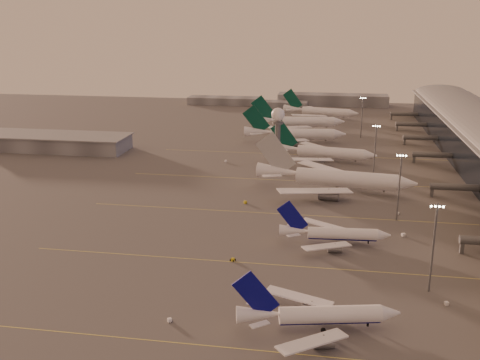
# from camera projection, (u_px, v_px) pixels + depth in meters

# --- Properties ---
(ground) EXTENTS (700.00, 700.00, 0.00)m
(ground) POSITION_uv_depth(u_px,v_px,m) (217.00, 276.00, 159.59)
(ground) COLOR #514F4F
(ground) RESTS_ON ground
(taxiway_markings) EXTENTS (180.00, 185.25, 0.02)m
(taxiway_markings) POSITION_uv_depth(u_px,v_px,m) (327.00, 215.00, 207.91)
(taxiway_markings) COLOR #EEDD54
(taxiway_markings) RESTS_ON ground
(hangar) EXTENTS (82.00, 27.00, 8.50)m
(hangar) POSITION_uv_depth(u_px,v_px,m) (56.00, 142.00, 309.82)
(hangar) COLOR slate
(hangar) RESTS_ON ground
(radar_tower) EXTENTS (6.40, 6.40, 31.10)m
(radar_tower) POSITION_uv_depth(u_px,v_px,m) (278.00, 126.00, 266.58)
(radar_tower) COLOR #5A5D61
(radar_tower) RESTS_ON ground
(mast_a) EXTENTS (3.60, 0.56, 25.00)m
(mast_a) POSITION_uv_depth(u_px,v_px,m) (433.00, 244.00, 146.63)
(mast_a) COLOR #5A5D61
(mast_a) RESTS_ON ground
(mast_b) EXTENTS (3.60, 0.56, 25.00)m
(mast_b) POSITION_uv_depth(u_px,v_px,m) (399.00, 184.00, 199.19)
(mast_b) COLOR #5A5D61
(mast_b) RESTS_ON ground
(mast_c) EXTENTS (3.60, 0.56, 25.00)m
(mast_c) POSITION_uv_depth(u_px,v_px,m) (375.00, 149.00, 252.06)
(mast_c) COLOR #5A5D61
(mast_c) RESTS_ON ground
(mast_d) EXTENTS (3.60, 0.56, 25.00)m
(mast_d) POSITION_uv_depth(u_px,v_px,m) (362.00, 115.00, 337.61)
(mast_d) COLOR #5A5D61
(mast_d) RESTS_ON ground
(distant_horizon) EXTENTS (165.00, 37.50, 9.00)m
(distant_horizon) POSITION_uv_depth(u_px,v_px,m) (299.00, 100.00, 466.01)
(distant_horizon) COLOR slate
(distant_horizon) RESTS_ON ground
(narrowbody_near) EXTENTS (39.26, 31.01, 15.51)m
(narrowbody_near) POSITION_uv_depth(u_px,v_px,m) (318.00, 318.00, 131.27)
(narrowbody_near) COLOR white
(narrowbody_near) RESTS_ON ground
(narrowbody_mid) EXTENTS (36.71, 29.24, 14.34)m
(narrowbody_mid) POSITION_uv_depth(u_px,v_px,m) (334.00, 235.00, 181.24)
(narrowbody_mid) COLOR white
(narrowbody_mid) RESTS_ON ground
(widebody_white) EXTENTS (67.95, 54.12, 23.96)m
(widebody_white) POSITION_uv_depth(u_px,v_px,m) (335.00, 182.00, 235.94)
(widebody_white) COLOR white
(widebody_white) RESTS_ON ground
(greentail_a) EXTENTS (54.67, 43.82, 19.97)m
(greentail_a) POSITION_uv_depth(u_px,v_px,m) (323.00, 154.00, 284.98)
(greentail_a) COLOR white
(greentail_a) RESTS_ON ground
(greentail_b) EXTENTS (60.34, 48.57, 21.92)m
(greentail_b) POSITION_uv_depth(u_px,v_px,m) (295.00, 136.00, 327.56)
(greentail_b) COLOR white
(greentail_b) RESTS_ON ground
(greentail_c) EXTENTS (60.88, 48.94, 22.13)m
(greentail_c) POSITION_uv_depth(u_px,v_px,m) (299.00, 123.00, 365.53)
(greentail_c) COLOR white
(greentail_c) RESTS_ON ground
(greentail_d) EXTENTS (55.50, 44.37, 20.41)m
(greentail_d) POSITION_uv_depth(u_px,v_px,m) (321.00, 113.00, 406.02)
(greentail_d) COLOR white
(greentail_d) RESTS_ON ground
(gsv_truck_a) EXTENTS (5.27, 4.46, 2.08)m
(gsv_truck_a) POSITION_uv_depth(u_px,v_px,m) (171.00, 318.00, 135.18)
(gsv_truck_a) COLOR white
(gsv_truck_a) RESTS_ON ground
(gsv_catering_a) EXTENTS (4.99, 3.60, 3.75)m
(gsv_catering_a) POSITION_uv_depth(u_px,v_px,m) (448.00, 299.00, 142.76)
(gsv_catering_a) COLOR white
(gsv_catering_a) RESTS_ON ground
(gsv_tug_mid) EXTENTS (3.52, 2.97, 0.87)m
(gsv_tug_mid) POSITION_uv_depth(u_px,v_px,m) (233.00, 260.00, 169.05)
(gsv_tug_mid) COLOR gold
(gsv_tug_mid) RESTS_ON ground
(gsv_truck_b) EXTENTS (6.32, 4.03, 2.40)m
(gsv_truck_b) POSITION_uv_depth(u_px,v_px,m) (405.00, 233.00, 187.62)
(gsv_truck_b) COLOR white
(gsv_truck_b) RESTS_ON ground
(gsv_truck_c) EXTENTS (5.83, 4.33, 2.24)m
(gsv_truck_c) POSITION_uv_depth(u_px,v_px,m) (246.00, 201.00, 220.87)
(gsv_truck_c) COLOR gold
(gsv_truck_c) RESTS_ON ground
(gsv_catering_b) EXTENTS (4.72, 3.19, 3.56)m
(gsv_catering_b) POSITION_uv_depth(u_px,v_px,m) (399.00, 210.00, 208.27)
(gsv_catering_b) COLOR white
(gsv_catering_b) RESTS_ON ground
(gsv_tug_far) EXTENTS (3.17, 4.33, 1.11)m
(gsv_tug_far) POSITION_uv_depth(u_px,v_px,m) (280.00, 173.00, 261.51)
(gsv_tug_far) COLOR white
(gsv_tug_far) RESTS_ON ground
(gsv_truck_d) EXTENTS (4.09, 6.54, 2.48)m
(gsv_truck_d) POSITION_uv_depth(u_px,v_px,m) (226.00, 160.00, 283.52)
(gsv_truck_d) COLOR white
(gsv_truck_d) RESTS_ON ground
(gsv_tug_hangar) EXTENTS (3.77, 2.88, 0.95)m
(gsv_tug_hangar) POSITION_uv_depth(u_px,v_px,m) (370.00, 157.00, 291.74)
(gsv_tug_hangar) COLOR gold
(gsv_tug_hangar) RESTS_ON ground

